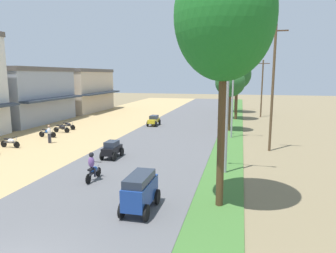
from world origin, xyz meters
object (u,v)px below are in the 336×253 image
at_px(parked_motorbike_fifth, 48,132).
at_px(pedestrian_on_shoulder, 49,133).
at_px(parked_motorbike_seventh, 68,125).
at_px(median_tree_nearest, 225,17).
at_px(streetlamp_far, 237,81).
at_px(streetlamp_mid, 233,92).
at_px(car_hatchback_black, 112,149).
at_px(car_van_blue, 140,190).
at_px(median_tree_second, 230,83).
at_px(motorbike_ahead_second, 93,167).
at_px(utility_pole_near, 262,88).
at_px(parked_motorbike_sixth, 62,128).
at_px(streetlamp_near, 228,96).
at_px(median_tree_fourth, 237,73).
at_px(utility_pole_far, 273,87).
at_px(car_sedan_yellow, 154,120).
at_px(median_tree_third, 237,75).
at_px(parked_motorbike_fourth, 10,142).

distance_m(parked_motorbike_fifth, pedestrian_on_shoulder, 2.76).
height_order(parked_motorbike_seventh, pedestrian_on_shoulder, pedestrian_on_shoulder).
relative_size(median_tree_nearest, streetlamp_far, 1.32).
bearing_deg(streetlamp_mid, parked_motorbike_fifth, -166.64).
relative_size(streetlamp_mid, car_hatchback_black, 3.71).
bearing_deg(car_van_blue, pedestrian_on_shoulder, 137.24).
height_order(median_tree_second, car_van_blue, median_tree_second).
distance_m(streetlamp_far, motorbike_ahead_second, 39.08).
relative_size(utility_pole_near, car_van_blue, 3.33).
relative_size(parked_motorbike_sixth, streetlamp_mid, 0.24).
distance_m(streetlamp_near, streetlamp_mid, 10.98).
bearing_deg(parked_motorbike_fifth, parked_motorbike_seventh, 95.31).
relative_size(streetlamp_near, motorbike_ahead_second, 4.56).
bearing_deg(parked_motorbike_seventh, car_hatchback_black, -45.81).
distance_m(median_tree_fourth, utility_pole_far, 25.19).
height_order(parked_motorbike_sixth, utility_pole_far, utility_pole_far).
height_order(car_hatchback_black, car_sedan_yellow, car_hatchback_black).
height_order(pedestrian_on_shoulder, median_tree_nearest, median_tree_nearest).
relative_size(parked_motorbike_fifth, motorbike_ahead_second, 1.00).
height_order(median_tree_nearest, median_tree_third, median_tree_nearest).
height_order(median_tree_third, motorbike_ahead_second, median_tree_third).
relative_size(median_tree_nearest, streetlamp_near, 1.35).
bearing_deg(car_van_blue, utility_pole_far, 63.53).
xyz_separation_m(parked_motorbike_seventh, streetlamp_near, (17.46, -11.11, 4.21)).
relative_size(parked_motorbike_seventh, pedestrian_on_shoulder, 1.11).
xyz_separation_m(parked_motorbike_fourth, streetlamp_near, (17.49, -2.48, 4.21)).
distance_m(parked_motorbike_fourth, motorbike_ahead_second, 11.81).
distance_m(pedestrian_on_shoulder, streetlamp_far, 34.10).
relative_size(streetlamp_mid, utility_pole_near, 0.93).
height_order(median_tree_second, median_tree_third, median_tree_third).
bearing_deg(utility_pole_far, streetlamp_far, 96.28).
bearing_deg(motorbike_ahead_second, utility_pole_far, 43.67).
bearing_deg(median_tree_third, pedestrian_on_shoulder, -129.62).
bearing_deg(car_hatchback_black, streetlamp_far, 76.43).
bearing_deg(car_sedan_yellow, car_van_blue, -75.49).
height_order(median_tree_nearest, car_hatchback_black, median_tree_nearest).
relative_size(streetlamp_far, car_van_blue, 3.48).
relative_size(parked_motorbike_seventh, car_hatchback_black, 0.90).
height_order(median_tree_second, car_hatchback_black, median_tree_second).
bearing_deg(pedestrian_on_shoulder, motorbike_ahead_second, -44.36).
relative_size(parked_motorbike_fifth, streetlamp_mid, 0.24).
xyz_separation_m(median_tree_nearest, streetlamp_far, (0.01, 39.86, -3.50)).
height_order(parked_motorbike_fifth, streetlamp_mid, streetlamp_mid).
xyz_separation_m(median_tree_nearest, median_tree_second, (-0.38, 19.61, -3.24)).
height_order(median_tree_third, car_hatchback_black, median_tree_third).
distance_m(parked_motorbike_seventh, median_tree_second, 18.02).
bearing_deg(median_tree_nearest, parked_motorbike_seventh, 137.42).
xyz_separation_m(utility_pole_near, car_sedan_yellow, (-12.67, -11.10, -3.46)).
xyz_separation_m(median_tree_fourth, streetlamp_far, (0.04, 3.41, -1.34)).
relative_size(median_tree_nearest, motorbike_ahead_second, 6.14).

